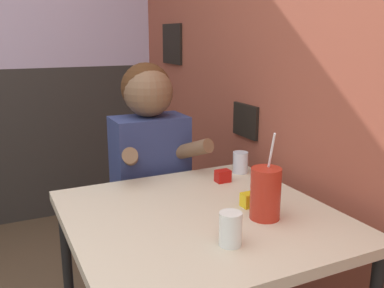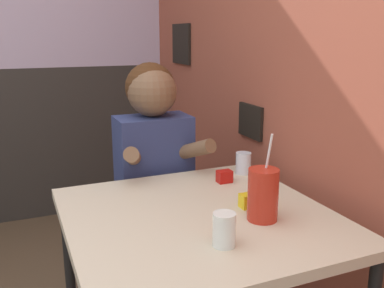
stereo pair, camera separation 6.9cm
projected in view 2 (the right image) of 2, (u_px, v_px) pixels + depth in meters
name	position (u px, v px, depth m)	size (l,w,h in m)	color
brick_wall_right	(234.00, 29.00, 2.23)	(0.08, 4.26, 2.70)	#9E4C38
main_table	(199.00, 232.00, 1.48)	(0.89, 0.89, 0.73)	beige
person_seated	(154.00, 180.00, 2.03)	(0.42, 0.42, 1.21)	navy
cocktail_pitcher	(263.00, 194.00, 1.40)	(0.10, 0.10, 0.29)	#B22819
glass_near_pitcher	(243.00, 163.00, 1.88)	(0.07, 0.07, 0.09)	silver
glass_center	(224.00, 230.00, 1.23)	(0.07, 0.07, 0.10)	silver
condiment_ketchup	(224.00, 176.00, 1.77)	(0.06, 0.04, 0.05)	#B7140F
condiment_mustard	(249.00, 201.00, 1.51)	(0.06, 0.04, 0.05)	yellow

